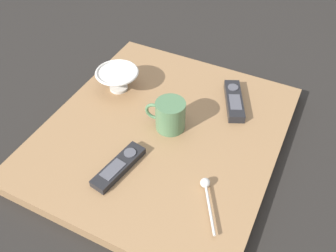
{
  "coord_description": "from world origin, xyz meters",
  "views": [
    {
      "loc": [
        -0.31,
        0.59,
        0.72
      ],
      "look_at": [
        -0.02,
        -0.0,
        0.05
      ],
      "focal_mm": 38.29,
      "sensor_mm": 36.0,
      "label": 1
    }
  ],
  "objects_px": {
    "coffee_mug": "(170,115)",
    "teaspoon": "(206,189)",
    "cereal_bowl": "(118,79)",
    "tv_remote_near": "(234,100)",
    "tv_remote_far": "(119,166)"
  },
  "relations": [
    {
      "from": "coffee_mug",
      "to": "tv_remote_far",
      "type": "xyz_separation_m",
      "value": [
        0.05,
        0.18,
        -0.03
      ]
    },
    {
      "from": "cereal_bowl",
      "to": "tv_remote_near",
      "type": "xyz_separation_m",
      "value": [
        -0.33,
        -0.09,
        -0.02
      ]
    },
    {
      "from": "cereal_bowl",
      "to": "tv_remote_far",
      "type": "relative_size",
      "value": 0.79
    },
    {
      "from": "cereal_bowl",
      "to": "coffee_mug",
      "type": "relative_size",
      "value": 1.15
    },
    {
      "from": "cereal_bowl",
      "to": "teaspoon",
      "type": "xyz_separation_m",
      "value": [
        -0.38,
        0.23,
        -0.03
      ]
    },
    {
      "from": "coffee_mug",
      "to": "teaspoon",
      "type": "relative_size",
      "value": 0.87
    },
    {
      "from": "teaspoon",
      "to": "tv_remote_near",
      "type": "xyz_separation_m",
      "value": [
        0.04,
        -0.32,
        0.0
      ]
    },
    {
      "from": "cereal_bowl",
      "to": "tv_remote_near",
      "type": "bearing_deg",
      "value": -165.18
    },
    {
      "from": "tv_remote_far",
      "to": "tv_remote_near",
      "type": "bearing_deg",
      "value": -116.13
    },
    {
      "from": "coffee_mug",
      "to": "tv_remote_far",
      "type": "distance_m",
      "value": 0.19
    },
    {
      "from": "tv_remote_near",
      "to": "teaspoon",
      "type": "bearing_deg",
      "value": 97.63
    },
    {
      "from": "teaspoon",
      "to": "tv_remote_far",
      "type": "xyz_separation_m",
      "value": [
        0.21,
        0.03,
        -0.0
      ]
    },
    {
      "from": "cereal_bowl",
      "to": "tv_remote_far",
      "type": "xyz_separation_m",
      "value": [
        -0.16,
        0.26,
        -0.03
      ]
    },
    {
      "from": "coffee_mug",
      "to": "teaspoon",
      "type": "height_order",
      "value": "coffee_mug"
    },
    {
      "from": "teaspoon",
      "to": "tv_remote_near",
      "type": "height_order",
      "value": "tv_remote_near"
    }
  ]
}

